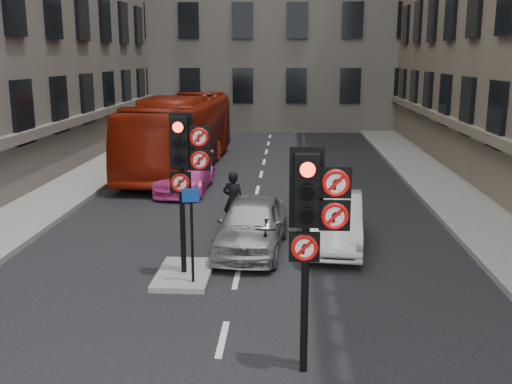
# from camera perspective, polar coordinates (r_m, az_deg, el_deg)

# --- Properties ---
(pavement_left) EXTENTS (3.00, 50.00, 0.16)m
(pavement_left) POSITION_cam_1_polar(r_m,az_deg,el_deg) (21.89, -19.32, -0.54)
(pavement_left) COLOR gray
(pavement_left) RESTS_ON ground
(pavement_right) EXTENTS (3.00, 50.00, 0.16)m
(pavement_right) POSITION_cam_1_polar(r_m,az_deg,el_deg) (21.15, 19.73, -1.03)
(pavement_right) COLOR gray
(pavement_right) RESTS_ON ground
(centre_island) EXTENTS (1.20, 2.00, 0.12)m
(centre_island) POSITION_cam_1_polar(r_m,az_deg,el_deg) (13.76, -6.86, -7.78)
(centre_island) COLOR gray
(centre_island) RESTS_ON ground
(signal_near) EXTENTS (0.91, 0.40, 3.58)m
(signal_near) POSITION_cam_1_polar(r_m,az_deg,el_deg) (8.97, 5.36, -2.11)
(signal_near) COLOR black
(signal_near) RESTS_ON ground
(signal_far) EXTENTS (0.91, 0.40, 3.58)m
(signal_far) POSITION_cam_1_polar(r_m,az_deg,el_deg) (13.04, -6.80, 3.13)
(signal_far) COLOR black
(signal_far) RESTS_ON centre_island
(car_silver) EXTENTS (1.97, 4.17, 1.38)m
(car_silver) POSITION_cam_1_polar(r_m,az_deg,el_deg) (15.29, -0.39, -3.07)
(car_silver) COLOR #95979C
(car_silver) RESTS_ON ground
(car_white) EXTENTS (1.78, 4.23, 1.36)m
(car_white) POSITION_cam_1_polar(r_m,az_deg,el_deg) (15.79, 7.38, -2.69)
(car_white) COLOR silver
(car_white) RESTS_ON ground
(car_pink) EXTENTS (1.83, 4.31, 1.24)m
(car_pink) POSITION_cam_1_polar(r_m,az_deg,el_deg) (22.22, -6.70, 1.72)
(car_pink) COLOR #E342A5
(car_pink) RESTS_ON ground
(bus_red) EXTENTS (3.21, 11.58, 3.19)m
(bus_red) POSITION_cam_1_polar(r_m,az_deg,el_deg) (26.27, -7.20, 5.59)
(bus_red) COLOR maroon
(bus_red) RESTS_ON ground
(motorcycle) EXTENTS (0.49, 1.71, 1.02)m
(motorcycle) POSITION_cam_1_polar(r_m,az_deg,el_deg) (14.37, 0.95, -4.87)
(motorcycle) COLOR black
(motorcycle) RESTS_ON ground
(motorcyclist) EXTENTS (0.70, 0.54, 1.70)m
(motorcyclist) POSITION_cam_1_polar(r_m,az_deg,el_deg) (17.07, -2.18, -0.82)
(motorcyclist) COLOR black
(motorcyclist) RESTS_ON ground
(info_sign) EXTENTS (0.36, 0.13, 2.07)m
(info_sign) POSITION_cam_1_polar(r_m,az_deg,el_deg) (12.70, -6.16, -2.88)
(info_sign) COLOR black
(info_sign) RESTS_ON centre_island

